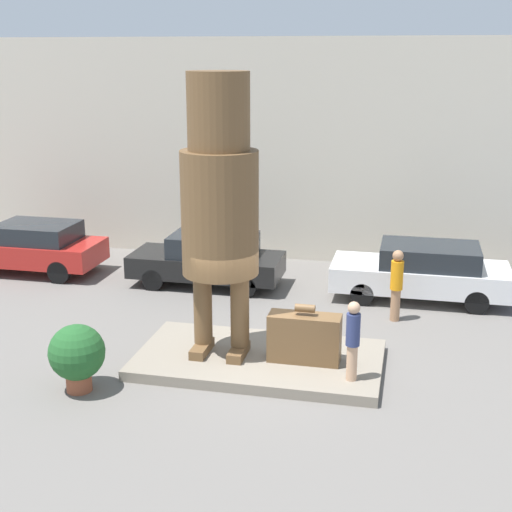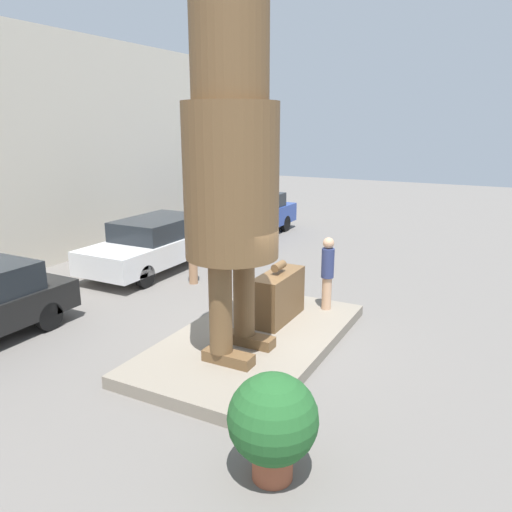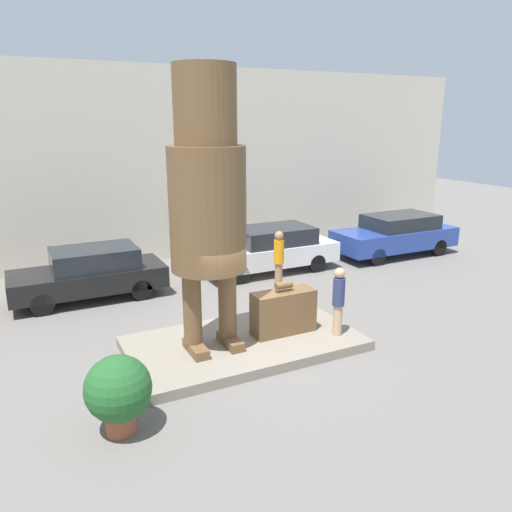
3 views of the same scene
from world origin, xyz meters
name	(u,v)px [view 1 (image 1 of 3)]	position (x,y,z in m)	size (l,w,h in m)	color
ground_plane	(259,365)	(0.00, 0.00, 0.00)	(60.00, 60.00, 0.00)	slate
pedestal	(259,360)	(0.00, 0.00, 0.11)	(5.18, 2.86, 0.22)	gray
building_backdrop	(317,152)	(0.00, 8.39, 3.44)	(28.00, 0.60, 6.88)	beige
statue_figure	(220,195)	(-0.81, -0.02, 3.65)	(1.58, 1.58, 5.85)	brown
giant_suitcase	(304,338)	(0.98, -0.07, 0.74)	(1.49, 0.56, 1.24)	brown
tourist	(353,338)	(2.02, -0.76, 1.11)	(0.28, 0.28, 1.62)	tan
parked_car_red	(34,246)	(-8.04, 5.01, 0.81)	(4.16, 1.87, 1.52)	#B2231E
parked_car_black	(209,259)	(-2.56, 4.96, 0.78)	(4.28, 1.76, 1.49)	black
parked_car_white	(422,271)	(3.35, 5.06, 0.80)	(4.67, 1.87, 1.52)	silver
planter_pot	(77,354)	(-3.19, -1.96, 0.78)	(1.10, 1.10, 1.37)	brown
worker_hivis	(397,282)	(2.73, 3.29, 0.99)	(0.31, 0.31, 1.81)	#A87A56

